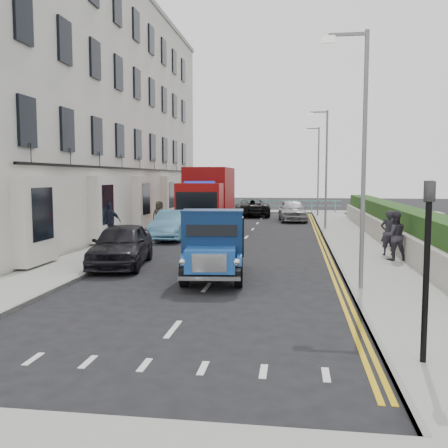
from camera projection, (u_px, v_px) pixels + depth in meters
ground at (217, 274)px, 16.27m from camera, size 120.00×120.00×0.00m
pavement_west at (145, 237)px, 25.86m from camera, size 2.40×38.00×0.12m
pavement_east at (352, 240)px, 24.40m from camera, size 2.60×38.00×0.12m
promenade at (266, 211)px, 44.85m from camera, size 30.00×2.50×0.12m
sea_plane at (278, 198)px, 75.42m from camera, size 120.00×120.00×0.00m
terrace_west at (94, 109)px, 29.73m from camera, size 6.31×30.20×14.25m
garden_east at (393, 224)px, 24.06m from camera, size 1.45×28.00×1.75m
seafront_railing at (266, 206)px, 44.02m from camera, size 13.00×0.08×1.11m
lamp_near at (360, 145)px, 13.34m from camera, size 1.23×0.18×7.00m
lamp_mid at (324, 162)px, 29.11m from camera, size 1.23×0.18×7.00m
lamp_far at (317, 166)px, 38.97m from camera, size 1.23×0.18×7.00m
traffic_signal at (427, 244)px, 8.04m from camera, size 0.16×0.20×3.10m
bedford_lorry at (213, 249)px, 15.01m from camera, size 2.22×4.69×2.15m
red_lorry at (208, 197)px, 29.23m from camera, size 2.51×7.11×3.70m
parked_car_front at (121, 245)px, 17.69m from camera, size 2.36×4.64×1.52m
parked_car_mid at (174, 225)px, 25.38m from camera, size 1.61×4.47×1.47m
parked_car_rear at (207, 217)px, 29.26m from camera, size 2.92×5.71×1.59m
seafront_car_left at (252, 207)px, 40.13m from camera, size 3.36×5.54×1.44m
seafront_car_right at (292, 210)px, 35.59m from camera, size 2.27×4.75×1.57m
pedestrian_east_near at (388, 233)px, 19.32m from camera, size 0.71×0.54×1.75m
pedestrian_east_far at (394, 236)px, 18.17m from camera, size 0.96×0.79×1.79m
pedestrian_west_near at (109, 222)px, 23.01m from camera, size 1.16×1.05×1.90m
pedestrian_west_far at (159, 216)px, 27.87m from camera, size 1.00×0.92×1.71m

